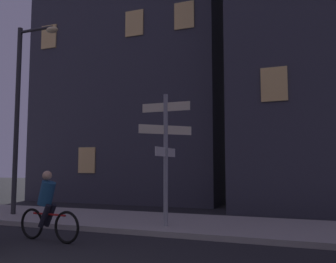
# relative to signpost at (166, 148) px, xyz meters

# --- Properties ---
(sidewalk_kerb) EXTENTS (40.00, 3.44, 0.14)m
(sidewalk_kerb) POSITION_rel_signpost_xyz_m (-0.54, 0.90, -2.14)
(sidewalk_kerb) COLOR #9E9991
(sidewalk_kerb) RESTS_ON ground_plane
(signpost) EXTENTS (1.39, 1.38, 3.54)m
(signpost) POSITION_rel_signpost_xyz_m (0.00, 0.00, 0.00)
(signpost) COLOR gray
(signpost) RESTS_ON sidewalk_kerb
(street_lamp) EXTENTS (1.67, 0.28, 6.35)m
(street_lamp) POSITION_rel_signpost_xyz_m (-5.40, 0.41, 1.67)
(street_lamp) COLOR #2D2D30
(street_lamp) RESTS_ON sidewalk_kerb
(cyclist) EXTENTS (1.81, 0.37, 1.61)m
(cyclist) POSITION_rel_signpost_xyz_m (-2.06, -2.20, -1.47)
(cyclist) COLOR black
(cyclist) RESTS_ON ground_plane
(building_left_block) EXTENTS (9.67, 6.28, 18.63)m
(building_left_block) POSITION_rel_signpost_xyz_m (-4.93, 8.53, 7.10)
(building_left_block) COLOR #383842
(building_left_block) RESTS_ON ground_plane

